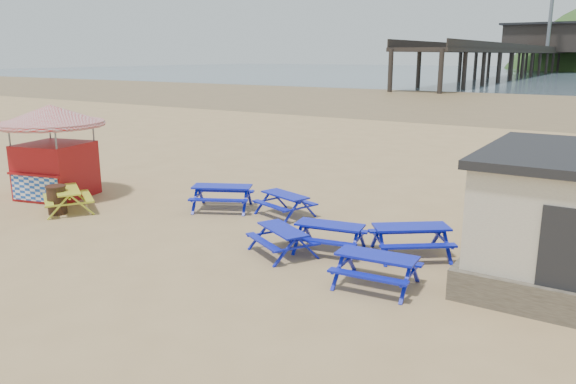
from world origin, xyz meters
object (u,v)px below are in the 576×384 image
Objects in this scene: picnic_table_yellow at (68,200)px; litter_bin at (57,200)px; picnic_table_blue_b at (285,205)px; picnic_table_blue_a at (222,198)px; ice_cream_kiosk at (53,139)px.

litter_bin reaches higher than picnic_table_yellow.
picnic_table_blue_b is 2.18× the size of litter_bin.
ice_cream_kiosk reaches higher than picnic_table_blue_a.
picnic_table_blue_b is at bearing 2.03° from ice_cream_kiosk.
picnic_table_yellow reaches higher than picnic_table_blue_b.
picnic_table_blue_a is 5.33m from picnic_table_yellow.
picnic_table_yellow is (-4.38, -3.04, -0.03)m from picnic_table_blue_a.
picnic_table_blue_a is at bearing 37.91° from litter_bin.
picnic_table_yellow is at bearing 83.64° from litter_bin.
picnic_table_blue_a is 1.19× the size of picnic_table_blue_b.
ice_cream_kiosk is 3.07m from litter_bin.
picnic_table_blue_a is 2.34m from picnic_table_blue_b.
picnic_table_blue_b is 7.79m from litter_bin.
picnic_table_blue_b is 9.28m from ice_cream_kiosk.
ice_cream_kiosk is (-8.76, -2.44, 1.84)m from picnic_table_blue_b.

